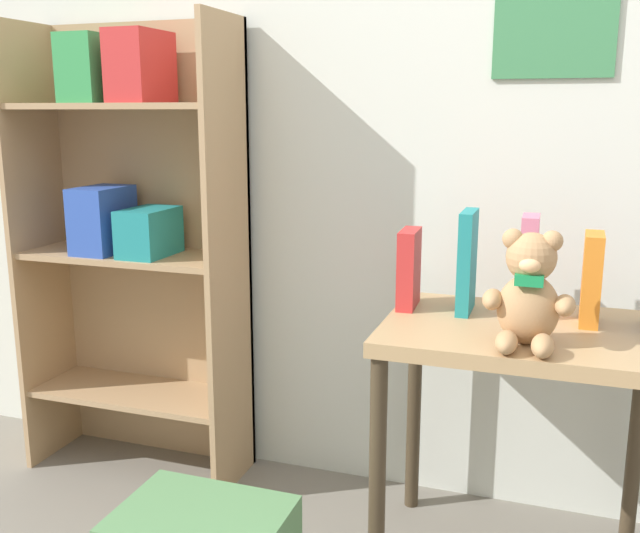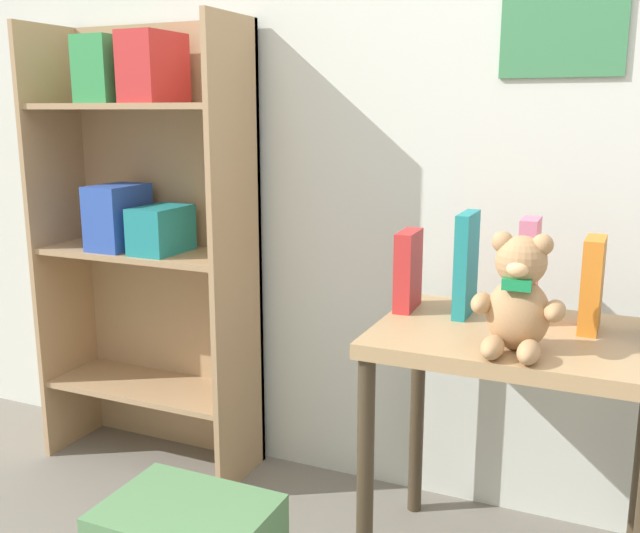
# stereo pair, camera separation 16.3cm
# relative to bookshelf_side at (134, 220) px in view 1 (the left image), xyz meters

# --- Properties ---
(wall_back) EXTENTS (4.80, 0.07, 2.50)m
(wall_back) POSITION_rel_bookshelf_side_xyz_m (0.99, 0.16, 0.44)
(wall_back) COLOR silver
(wall_back) RESTS_ON ground_plane
(bookshelf_side) EXTENTS (0.69, 0.28, 1.41)m
(bookshelf_side) POSITION_rel_bookshelf_side_xyz_m (0.00, 0.00, 0.00)
(bookshelf_side) COLOR tan
(bookshelf_side) RESTS_ON ground_plane
(display_table) EXTENTS (0.65, 0.48, 0.65)m
(display_table) POSITION_rel_bookshelf_side_xyz_m (1.19, -0.20, -0.27)
(display_table) COLOR tan
(display_table) RESTS_ON ground_plane
(teddy_bear) EXTENTS (0.19, 0.18, 0.25)m
(teddy_bear) POSITION_rel_bookshelf_side_xyz_m (1.21, -0.34, -0.05)
(teddy_bear) COLOR tan
(teddy_bear) RESTS_ON display_table
(book_standing_red) EXTENTS (0.05, 0.13, 0.20)m
(book_standing_red) POSITION_rel_bookshelf_side_xyz_m (0.90, -0.11, -0.07)
(book_standing_red) COLOR red
(book_standing_red) RESTS_ON display_table
(book_standing_teal) EXTENTS (0.03, 0.14, 0.26)m
(book_standing_teal) POSITION_rel_bookshelf_side_xyz_m (1.04, -0.11, -0.04)
(book_standing_teal) COLOR teal
(book_standing_teal) RESTS_ON display_table
(book_standing_pink) EXTENTS (0.04, 0.11, 0.25)m
(book_standing_pink) POSITION_rel_bookshelf_side_xyz_m (1.19, -0.10, -0.04)
(book_standing_pink) COLOR #D17093
(book_standing_pink) RESTS_ON display_table
(book_standing_orange) EXTENTS (0.04, 0.12, 0.22)m
(book_standing_orange) POSITION_rel_bookshelf_side_xyz_m (1.34, -0.12, -0.06)
(book_standing_orange) COLOR orange
(book_standing_orange) RESTS_ON display_table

